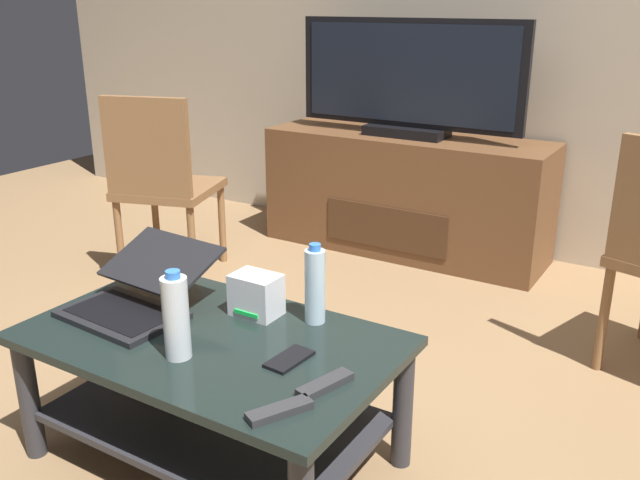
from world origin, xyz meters
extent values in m
plane|color=olive|center=(0.00, 0.00, 0.00)|extent=(7.68, 7.68, 0.00)
cube|color=black|center=(-0.10, -0.13, 0.40)|extent=(1.07, 0.64, 0.03)
cube|color=#2D2D33|center=(-0.10, -0.13, 0.15)|extent=(0.94, 0.56, 0.02)
cylinder|color=#2D2D33|center=(-0.59, -0.40, 0.19)|extent=(0.06, 0.06, 0.39)
cylinder|color=#2D2D33|center=(-0.59, 0.14, 0.19)|extent=(0.06, 0.06, 0.39)
cylinder|color=#2D2D33|center=(0.38, 0.14, 0.19)|extent=(0.06, 0.06, 0.39)
cube|color=brown|center=(-0.41, 1.86, 0.32)|extent=(1.53, 0.47, 0.64)
cube|color=#432A18|center=(-0.41, 1.62, 0.19)|extent=(0.69, 0.01, 0.22)
cube|color=black|center=(-0.41, 1.84, 0.67)|extent=(0.43, 0.20, 0.05)
cube|color=black|center=(-0.41, 1.84, 0.96)|extent=(1.23, 0.04, 0.54)
cube|color=black|center=(-0.41, 1.81, 0.96)|extent=(1.14, 0.01, 0.49)
cylinder|color=brown|center=(0.78, 1.04, 0.21)|extent=(0.04, 0.04, 0.42)
cube|color=brown|center=(-1.27, 0.95, 0.44)|extent=(0.55, 0.55, 0.04)
cube|color=brown|center=(-1.21, 0.76, 0.67)|extent=(0.41, 0.16, 0.48)
cylinder|color=brown|center=(-1.15, 1.19, 0.21)|extent=(0.04, 0.04, 0.42)
cylinder|color=brown|center=(-1.51, 1.07, 0.21)|extent=(0.04, 0.04, 0.42)
cylinder|color=brown|center=(-1.03, 0.82, 0.21)|extent=(0.04, 0.04, 0.42)
cylinder|color=brown|center=(-1.39, 0.71, 0.21)|extent=(0.04, 0.04, 0.42)
cube|color=black|center=(-0.40, -0.18, 0.43)|extent=(0.37, 0.26, 0.02)
cube|color=black|center=(-0.40, -0.18, 0.44)|extent=(0.33, 0.21, 0.00)
cube|color=black|center=(-0.39, -0.01, 0.55)|extent=(0.37, 0.25, 0.10)
cube|color=teal|center=(-0.39, -0.02, 0.54)|extent=(0.33, 0.22, 0.09)
cube|color=silver|center=(-0.07, 0.05, 0.48)|extent=(0.14, 0.10, 0.13)
cube|color=#19D84C|center=(-0.07, 0.00, 0.44)|extent=(0.09, 0.00, 0.01)
cylinder|color=silver|center=(-0.09, -0.27, 0.53)|extent=(0.07, 0.07, 0.23)
cylinder|color=blue|center=(-0.09, -0.27, 0.65)|extent=(0.04, 0.04, 0.02)
cylinder|color=silver|center=(0.10, 0.10, 0.53)|extent=(0.06, 0.06, 0.22)
cylinder|color=blue|center=(0.10, 0.10, 0.65)|extent=(0.03, 0.03, 0.02)
cube|color=black|center=(0.17, -0.13, 0.42)|extent=(0.08, 0.15, 0.01)
cube|color=#2D2D30|center=(0.32, -0.20, 0.43)|extent=(0.09, 0.17, 0.02)
cube|color=#2D2D30|center=(0.29, -0.35, 0.43)|extent=(0.11, 0.16, 0.02)
camera|label=1|loc=(1.08, -1.46, 1.32)|focal=38.58mm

